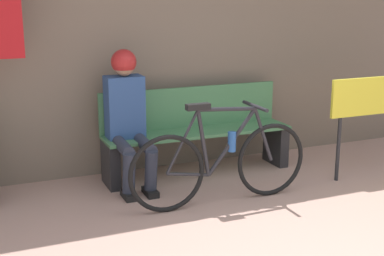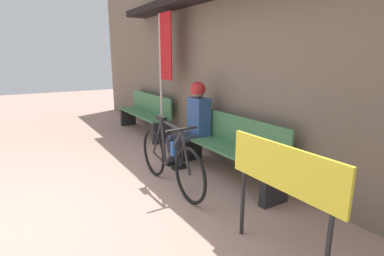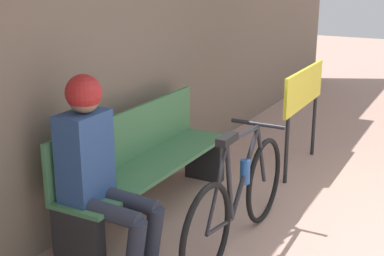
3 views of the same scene
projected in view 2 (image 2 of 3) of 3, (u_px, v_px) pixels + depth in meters
The scene contains 8 objects.
ground_plane at pixel (40, 219), 3.07m from camera, with size 24.00×24.00×0.00m, color tan.
storefront_wall at pixel (246, 53), 4.06m from camera, with size 12.00×0.56×3.20m.
park_bench_near at pixel (229, 149), 4.05m from camera, with size 1.87×0.42×0.85m.
bicycle at pixel (170, 160), 3.74m from camera, with size 1.63×0.40×0.88m.
person_seated at pixel (194, 118), 4.52m from camera, with size 0.34×0.63×1.26m.
park_bench_far at pixel (145, 114), 6.45m from camera, with size 1.93×0.42×0.85m.
banner_pole at pixel (164, 61), 5.31m from camera, with size 0.45×0.05×2.36m.
signboard at pixel (282, 175), 2.28m from camera, with size 1.08×0.04×0.98m.
Camera 2 is at (3.18, -0.12, 1.62)m, focal length 28.00 mm.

